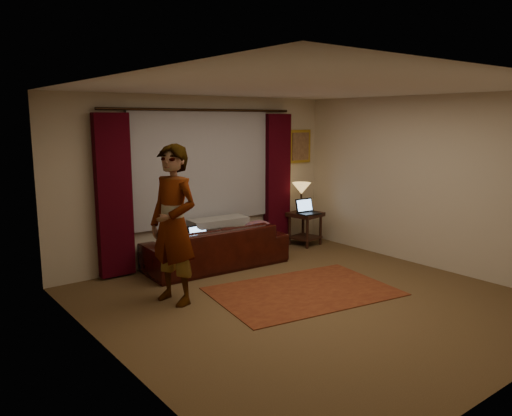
{
  "coord_description": "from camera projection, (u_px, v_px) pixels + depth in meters",
  "views": [
    {
      "loc": [
        -4.16,
        -4.28,
        2.24
      ],
      "look_at": [
        0.1,
        1.2,
        1.0
      ],
      "focal_mm": 35.0,
      "sensor_mm": 36.0,
      "label": 1
    }
  ],
  "objects": [
    {
      "name": "throw_blanket",
      "position": [
        218.0,
        207.0,
        7.78
      ],
      "size": [
        0.96,
        0.45,
        0.11
      ],
      "primitive_type": "cube",
      "rotation": [
        0.0,
        0.0,
        -0.08
      ],
      "color": "gray",
      "rests_on": "sofa"
    },
    {
      "name": "wall_right",
      "position": [
        430.0,
        182.0,
        7.52
      ],
      "size": [
        0.02,
        5.0,
        2.6
      ],
      "primitive_type": "cube",
      "color": "beige",
      "rests_on": "ground"
    },
    {
      "name": "floor",
      "position": [
        308.0,
        301.0,
        6.24
      ],
      "size": [
        5.0,
        5.0,
        0.01
      ],
      "primitive_type": "cube",
      "color": "brown",
      "rests_on": "ground"
    },
    {
      "name": "sofa",
      "position": [
        216.0,
        239.0,
        7.61
      ],
      "size": [
        2.24,
        1.08,
        0.88
      ],
      "primitive_type": "imported",
      "rotation": [
        0.0,
        0.0,
        3.08
      ],
      "color": "black",
      "rests_on": "floor"
    },
    {
      "name": "wall_left",
      "position": [
        110.0,
        225.0,
        4.5
      ],
      "size": [
        0.02,
        5.0,
        2.6
      ],
      "primitive_type": "cube",
      "color": "beige",
      "rests_on": "ground"
    },
    {
      "name": "clothing_pile",
      "position": [
        258.0,
        227.0,
        7.94
      ],
      "size": [
        0.51,
        0.42,
        0.2
      ],
      "primitive_type": "ellipsoid",
      "rotation": [
        0.0,
        0.0,
        -0.14
      ],
      "color": "brown",
      "rests_on": "sofa"
    },
    {
      "name": "drape_right",
      "position": [
        277.0,
        180.0,
        8.79
      ],
      "size": [
        0.5,
        0.14,
        2.3
      ],
      "primitive_type": "cube",
      "color": "#34020B",
      "rests_on": "floor"
    },
    {
      "name": "end_table",
      "position": [
        305.0,
        229.0,
        8.98
      ],
      "size": [
        0.59,
        0.59,
        0.59
      ],
      "primitive_type": "cube",
      "rotation": [
        0.0,
        0.0,
        0.17
      ],
      "color": "black",
      "rests_on": "floor"
    },
    {
      "name": "curtain_rod",
      "position": [
        204.0,
        110.0,
        7.68
      ],
      "size": [
        0.04,
        0.04,
        3.4
      ],
      "primitive_type": "cylinder",
      "color": "black",
      "rests_on": "wall_back"
    },
    {
      "name": "area_rug",
      "position": [
        303.0,
        291.0,
        6.56
      ],
      "size": [
        2.54,
        1.9,
        0.01
      ],
      "primitive_type": "cube",
      "rotation": [
        0.0,
        0.0,
        -0.16
      ],
      "color": "maroon",
      "rests_on": "floor"
    },
    {
      "name": "ceiling",
      "position": [
        313.0,
        88.0,
        5.78
      ],
      "size": [
        5.0,
        5.0,
        0.02
      ],
      "primitive_type": "cube",
      "color": "silver",
      "rests_on": "ground"
    },
    {
      "name": "laptop_sofa",
      "position": [
        203.0,
        235.0,
        7.35
      ],
      "size": [
        0.36,
        0.38,
        0.24
      ],
      "primitive_type": null,
      "rotation": [
        0.0,
        0.0,
        0.08
      ],
      "color": "black",
      "rests_on": "sofa"
    },
    {
      "name": "tiffany_lamp",
      "position": [
        301.0,
        198.0,
        8.9
      ],
      "size": [
        0.4,
        0.4,
        0.53
      ],
      "primitive_type": null,
      "rotation": [
        0.0,
        0.0,
        0.25
      ],
      "color": "olive",
      "rests_on": "end_table"
    },
    {
      "name": "picture_frame",
      "position": [
        300.0,
        146.0,
        9.12
      ],
      "size": [
        0.5,
        0.04,
        0.6
      ],
      "primitive_type": "cube",
      "color": "gold",
      "rests_on": "wall_back"
    },
    {
      "name": "drape_left",
      "position": [
        114.0,
        196.0,
        6.98
      ],
      "size": [
        0.5,
        0.14,
        2.3
      ],
      "primitive_type": "cube",
      "color": "#34020B",
      "rests_on": "floor"
    },
    {
      "name": "sheer_curtain",
      "position": [
        203.0,
        167.0,
        7.87
      ],
      "size": [
        2.5,
        0.05,
        1.8
      ],
      "primitive_type": "cube",
      "color": "#9A99A1",
      "rests_on": "wall_back"
    },
    {
      "name": "wall_back",
      "position": [
        201.0,
        179.0,
        7.95
      ],
      "size": [
        5.0,
        0.02,
        2.6
      ],
      "primitive_type": "cube",
      "color": "beige",
      "rests_on": "ground"
    },
    {
      "name": "person",
      "position": [
        174.0,
        225.0,
        6.04
      ],
      "size": [
        0.7,
        0.7,
        1.95
      ],
      "primitive_type": "imported",
      "rotation": [
        0.0,
        0.0,
        -1.31
      ],
      "color": "gray",
      "rests_on": "floor"
    },
    {
      "name": "laptop_table",
      "position": [
        309.0,
        207.0,
        8.75
      ],
      "size": [
        0.38,
        0.42,
        0.26
      ],
      "primitive_type": null,
      "rotation": [
        0.0,
        0.0,
        -0.06
      ],
      "color": "black",
      "rests_on": "end_table"
    }
  ]
}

